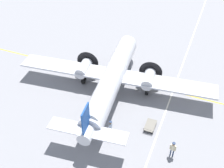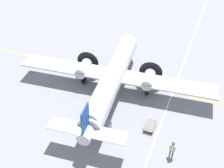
{
  "view_description": "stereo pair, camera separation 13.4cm",
  "coord_description": "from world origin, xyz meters",
  "px_view_note": "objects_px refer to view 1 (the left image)",
  "views": [
    {
      "loc": [
        9.37,
        -23.16,
        21.81
      ],
      "look_at": [
        0.0,
        0.0,
        1.55
      ],
      "focal_mm": 45.0,
      "sensor_mm": 36.0,
      "label": 1
    },
    {
      "loc": [
        9.5,
        -23.11,
        21.81
      ],
      "look_at": [
        0.0,
        0.0,
        1.55
      ],
      "focal_mm": 45.0,
      "sensor_mm": 36.0,
      "label": 2
    }
  ],
  "objects_px": {
    "suitcase_near_door": "(125,136)",
    "baggage_cart": "(150,125)",
    "airliner_main": "(113,76)",
    "passenger_boarding": "(111,126)",
    "suitcase_upright_spare": "(123,134)",
    "crew_foreground": "(173,148)"
  },
  "relations": [
    {
      "from": "passenger_boarding",
      "to": "baggage_cart",
      "type": "height_order",
      "value": "passenger_boarding"
    },
    {
      "from": "suitcase_upright_spare",
      "to": "airliner_main",
      "type": "bearing_deg",
      "value": 120.41
    },
    {
      "from": "suitcase_near_door",
      "to": "suitcase_upright_spare",
      "type": "distance_m",
      "value": 0.32
    },
    {
      "from": "suitcase_near_door",
      "to": "baggage_cart",
      "type": "distance_m",
      "value": 2.99
    },
    {
      "from": "airliner_main",
      "to": "crew_foreground",
      "type": "relative_size",
      "value": 12.99
    },
    {
      "from": "suitcase_near_door",
      "to": "baggage_cart",
      "type": "height_order",
      "value": "baggage_cart"
    },
    {
      "from": "airliner_main",
      "to": "suitcase_near_door",
      "type": "relative_size",
      "value": 49.21
    },
    {
      "from": "airliner_main",
      "to": "suitcase_upright_spare",
      "type": "relative_size",
      "value": 42.05
    },
    {
      "from": "crew_foreground",
      "to": "baggage_cart",
      "type": "height_order",
      "value": "crew_foreground"
    },
    {
      "from": "suitcase_near_door",
      "to": "baggage_cart",
      "type": "relative_size",
      "value": 0.26
    },
    {
      "from": "passenger_boarding",
      "to": "suitcase_upright_spare",
      "type": "relative_size",
      "value": 3.12
    },
    {
      "from": "baggage_cart",
      "to": "airliner_main",
      "type": "bearing_deg",
      "value": 55.86
    },
    {
      "from": "airliner_main",
      "to": "suitcase_near_door",
      "type": "distance_m",
      "value": 7.36
    },
    {
      "from": "airliner_main",
      "to": "baggage_cart",
      "type": "relative_size",
      "value": 12.85
    },
    {
      "from": "airliner_main",
      "to": "suitcase_near_door",
      "type": "bearing_deg",
      "value": -154.65
    },
    {
      "from": "airliner_main",
      "to": "baggage_cart",
      "type": "xyz_separation_m",
      "value": [
        5.67,
        -3.74,
        -2.15
      ]
    },
    {
      "from": "passenger_boarding",
      "to": "suitcase_near_door",
      "type": "height_order",
      "value": "passenger_boarding"
    },
    {
      "from": "crew_foreground",
      "to": "passenger_boarding",
      "type": "distance_m",
      "value": 6.33
    },
    {
      "from": "suitcase_near_door",
      "to": "passenger_boarding",
      "type": "bearing_deg",
      "value": -177.54
    },
    {
      "from": "airliner_main",
      "to": "crew_foreground",
      "type": "bearing_deg",
      "value": -133.32
    },
    {
      "from": "airliner_main",
      "to": "crew_foreground",
      "type": "xyz_separation_m",
      "value": [
        8.49,
        -6.39,
        -1.29
      ]
    },
    {
      "from": "suitcase_near_door",
      "to": "baggage_cart",
      "type": "bearing_deg",
      "value": 48.66
    }
  ]
}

